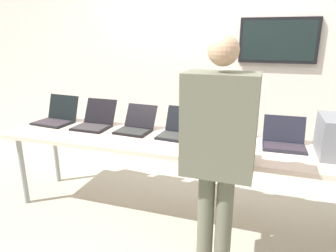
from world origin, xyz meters
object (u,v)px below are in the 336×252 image
(laptop_station_0, at_px, (57,117))
(laptop_station_5, at_px, (284,140))
(laptop_station_1, at_px, (95,121))
(laptop_station_2, at_px, (136,125))
(laptop_station_3, at_px, (180,130))
(person, at_px, (219,143))
(laptop_station_4, at_px, (226,134))
(workbench, at_px, (175,145))

(laptop_station_0, relative_size, laptop_station_5, 1.19)
(laptop_station_0, xyz_separation_m, laptop_station_5, (2.25, -0.03, -0.01))
(laptop_station_1, xyz_separation_m, laptop_station_5, (1.78, -0.01, -0.00))
(laptop_station_2, distance_m, laptop_station_5, 1.34)
(laptop_station_3, distance_m, person, 0.90)
(laptop_station_1, distance_m, laptop_station_5, 1.78)
(laptop_station_4, relative_size, laptop_station_5, 0.93)
(laptop_station_4, xyz_separation_m, laptop_station_5, (0.47, 0.01, -0.01))
(workbench, relative_size, laptop_station_2, 8.43)
(workbench, relative_size, laptop_station_5, 9.29)
(laptop_station_4, bearing_deg, laptop_station_0, 178.94)
(workbench, distance_m, laptop_station_2, 0.47)
(laptop_station_4, height_order, laptop_station_5, laptop_station_4)
(laptop_station_1, bearing_deg, laptop_station_4, -0.62)
(laptop_station_1, bearing_deg, laptop_station_2, 0.52)
(laptop_station_2, height_order, laptop_station_4, laptop_station_4)
(laptop_station_2, bearing_deg, laptop_station_0, 179.09)
(laptop_station_3, distance_m, laptop_station_4, 0.42)
(workbench, relative_size, laptop_station_3, 8.56)
(laptop_station_0, bearing_deg, laptop_station_2, -0.91)
(laptop_station_4, bearing_deg, laptop_station_1, 179.38)
(laptop_station_3, relative_size, laptop_station_5, 1.09)
(laptop_station_0, distance_m, laptop_station_4, 1.78)
(laptop_station_2, bearing_deg, workbench, -18.60)
(laptop_station_0, distance_m, laptop_station_1, 0.47)
(workbench, relative_size, laptop_station_4, 10.03)
(laptop_station_5, xyz_separation_m, person, (-0.43, -0.75, 0.19))
(laptop_station_5, bearing_deg, workbench, -171.58)
(laptop_station_2, bearing_deg, laptop_station_4, -1.21)
(workbench, distance_m, laptop_station_0, 1.37)
(person, bearing_deg, laptop_station_2, 139.75)
(laptop_station_4, height_order, person, person)
(laptop_station_5, bearing_deg, person, -119.71)
(laptop_station_0, bearing_deg, laptop_station_4, -1.06)
(laptop_station_3, bearing_deg, laptop_station_0, 178.68)
(laptop_station_0, bearing_deg, laptop_station_3, -1.32)
(laptop_station_1, xyz_separation_m, laptop_station_4, (1.31, -0.01, 0.00))
(laptop_station_2, distance_m, person, 1.20)
(laptop_station_5, distance_m, person, 0.89)
(laptop_station_2, bearing_deg, laptop_station_5, -0.56)
(person, bearing_deg, laptop_station_5, 60.29)
(laptop_station_2, bearing_deg, person, -40.25)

